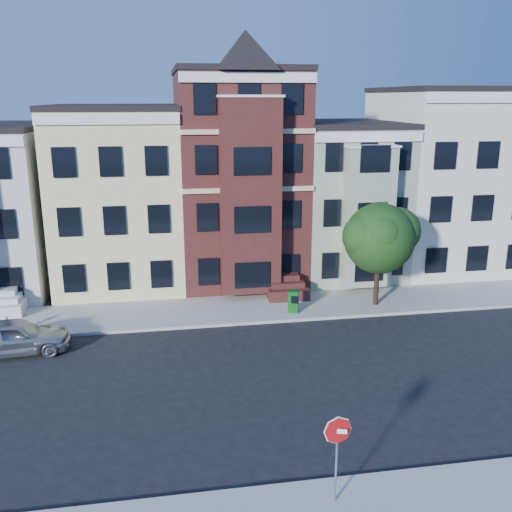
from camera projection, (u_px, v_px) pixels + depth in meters
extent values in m
plane|color=black|center=(290.00, 382.00, 22.12)|extent=(120.00, 120.00, 0.00)
cube|color=#9E9B93|center=(255.00, 308.00, 29.70)|extent=(60.00, 4.00, 0.15)
cube|color=beige|center=(119.00, 198.00, 33.41)|extent=(7.00, 9.00, 10.00)
cube|color=#421C19|center=(237.00, 178.00, 34.28)|extent=(7.00, 9.00, 12.00)
cube|color=#919F89|center=(340.00, 200.00, 35.74)|extent=(6.00, 9.00, 9.00)
cube|color=silver|center=(445.00, 181.00, 36.61)|extent=(8.00, 9.00, 11.00)
imported|color=#ACB0B4|center=(14.00, 337.00, 24.44)|extent=(4.71, 2.22, 1.56)
cube|color=#0D5318|center=(293.00, 301.00, 28.85)|extent=(0.64, 0.60, 1.14)
cylinder|color=silver|center=(6.00, 328.00, 26.08)|extent=(0.32, 0.32, 0.73)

